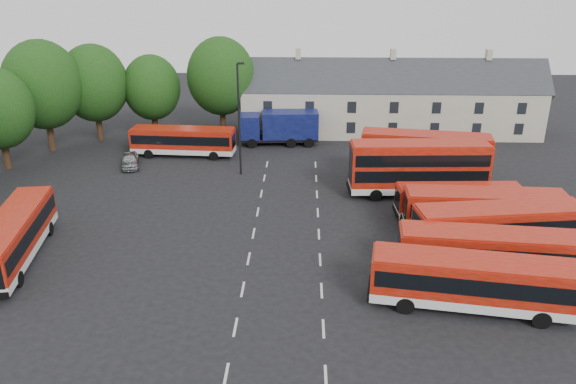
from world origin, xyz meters
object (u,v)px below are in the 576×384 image
object	(u,v)px
silver_car	(130,160)
lamppost	(239,116)
bus_west	(14,234)
bus_dd_south	(419,166)
bus_row_a	(473,280)
box_truck	(280,126)

from	to	relation	value
silver_car	lamppost	size ratio (longest dim) A/B	0.38
bus_west	bus_dd_south	bearing A→B (deg)	-75.99
bus_dd_south	silver_car	size ratio (longest dim) A/B	2.91
bus_row_a	bus_west	bearing A→B (deg)	179.37
bus_row_a	box_truck	world-z (taller)	box_truck
lamppost	bus_row_a	bearing A→B (deg)	-54.71
bus_dd_south	bus_west	bearing A→B (deg)	-159.60
bus_dd_south	bus_row_a	bearing A→B (deg)	-92.77
box_truck	bus_row_a	bearing A→B (deg)	-72.47
bus_dd_south	lamppost	xyz separation A→B (m)	(-16.19, 4.98, 3.00)
lamppost	bus_dd_south	bearing A→B (deg)	-17.11
lamppost	bus_west	bearing A→B (deg)	-127.83
bus_dd_south	box_truck	xyz separation A→B (m)	(-12.74, 14.84, -0.64)
bus_west	box_truck	bearing A→B (deg)	-40.87
silver_car	lamppost	xyz separation A→B (m)	(11.46, -1.78, 5.08)
bus_row_a	box_truck	xyz separation A→B (m)	(-12.67, 32.62, 0.15)
bus_row_a	silver_car	xyz separation A→B (m)	(-27.58, 24.54, -1.30)
bus_row_a	bus_dd_south	distance (m)	17.80
bus_row_a	silver_car	distance (m)	36.94
bus_row_a	bus_west	world-z (taller)	bus_row_a
bus_west	lamppost	distance (m)	22.63
bus_row_a	bus_dd_south	bearing A→B (deg)	98.93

